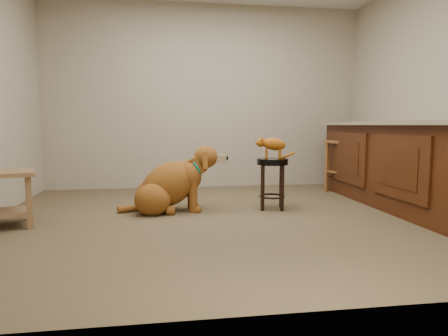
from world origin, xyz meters
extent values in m
cube|color=brown|center=(0.00, 0.00, 0.00)|extent=(4.50, 4.00, 0.01)
cube|color=#AB9E8A|center=(0.00, 2.00, 1.30)|extent=(4.50, 0.04, 2.60)
cube|color=#AB9E8A|center=(0.00, -2.00, 1.30)|extent=(4.50, 0.04, 2.60)
cube|color=#AB9E8A|center=(2.25, 0.00, 1.30)|extent=(0.04, 4.00, 2.60)
cube|color=#48210C|center=(1.95, 0.30, 0.45)|extent=(0.60, 2.50, 0.90)
cube|color=gray|center=(1.92, 0.30, 0.92)|extent=(0.70, 2.56, 0.04)
cube|color=black|center=(1.99, 0.30, 0.05)|extent=(0.52, 2.50, 0.10)
cube|color=#48210C|center=(1.64, -0.25, 0.50)|extent=(0.02, 0.90, 0.62)
cube|color=#48210C|center=(1.64, 0.85, 0.50)|extent=(0.02, 0.90, 0.62)
cube|color=#3B1A0A|center=(1.63, -0.25, 0.50)|extent=(0.02, 0.60, 0.40)
cube|color=#3B1A0A|center=(1.63, 0.85, 0.50)|extent=(0.02, 0.60, 0.40)
cylinder|color=black|center=(0.67, 0.42, 0.24)|extent=(0.04, 0.04, 0.48)
cylinder|color=black|center=(0.47, 0.47, 0.24)|extent=(0.04, 0.04, 0.48)
cylinder|color=black|center=(0.62, 0.22, 0.24)|extent=(0.04, 0.04, 0.48)
cylinder|color=black|center=(0.42, 0.27, 0.24)|extent=(0.04, 0.04, 0.48)
torus|color=black|center=(0.54, 0.35, 0.14)|extent=(0.34, 0.34, 0.02)
cylinder|color=black|center=(0.54, 0.35, 0.51)|extent=(0.33, 0.33, 0.06)
cube|color=brown|center=(1.85, 1.42, 0.33)|extent=(0.06, 0.06, 0.66)
cube|color=brown|center=(1.57, 1.31, 0.33)|extent=(0.06, 0.06, 0.66)
cube|color=brown|center=(1.96, 1.14, 0.33)|extent=(0.06, 0.06, 0.66)
cube|color=brown|center=(1.68, 1.03, 0.33)|extent=(0.06, 0.06, 0.66)
cube|color=brown|center=(1.76, 1.23, 0.68)|extent=(0.49, 0.49, 0.04)
cube|color=olive|center=(-1.88, 0.20, 0.23)|extent=(0.06, 0.06, 0.46)
cube|color=olive|center=(-1.76, -0.15, 0.23)|extent=(0.06, 0.06, 0.46)
cube|color=olive|center=(-1.99, -0.03, 0.48)|extent=(0.61, 0.61, 0.04)
cube|color=olive|center=(-1.99, -0.03, 0.13)|extent=(0.51, 0.51, 0.03)
ellipsoid|color=brown|center=(-0.73, 0.51, 0.15)|extent=(0.37, 0.31, 0.33)
ellipsoid|color=brown|center=(-0.72, 0.24, 0.15)|extent=(0.37, 0.31, 0.33)
cylinder|color=brown|center=(-0.55, 0.53, 0.04)|extent=(0.09, 0.11, 0.10)
cylinder|color=brown|center=(-0.54, 0.22, 0.04)|extent=(0.09, 0.11, 0.10)
ellipsoid|color=brown|center=(-0.55, 0.38, 0.29)|extent=(0.76, 0.41, 0.67)
ellipsoid|color=brown|center=(-0.35, 0.38, 0.37)|extent=(0.29, 0.32, 0.34)
cylinder|color=brown|center=(-0.31, 0.48, 0.20)|extent=(0.09, 0.09, 0.39)
cylinder|color=brown|center=(-0.31, 0.29, 0.20)|extent=(0.09, 0.09, 0.39)
sphere|color=brown|center=(-0.28, 0.48, 0.03)|extent=(0.10, 0.10, 0.10)
sphere|color=brown|center=(-0.28, 0.29, 0.03)|extent=(0.10, 0.10, 0.10)
cylinder|color=brown|center=(-0.27, 0.39, 0.47)|extent=(0.25, 0.18, 0.25)
ellipsoid|color=brown|center=(-0.17, 0.39, 0.57)|extent=(0.26, 0.23, 0.24)
cube|color=tan|center=(-0.03, 0.39, 0.55)|extent=(0.17, 0.09, 0.11)
sphere|color=black|center=(0.05, 0.39, 0.55)|extent=(0.06, 0.06, 0.06)
cube|color=brown|center=(-0.19, 0.50, 0.54)|extent=(0.05, 0.06, 0.18)
cube|color=brown|center=(-0.18, 0.28, 0.54)|extent=(0.05, 0.06, 0.18)
torus|color=#0E715A|center=(-0.27, 0.39, 0.46)|extent=(0.14, 0.23, 0.21)
cylinder|color=#D8BF4C|center=(-0.22, 0.39, 0.39)|extent=(0.01, 0.05, 0.05)
cylinder|color=brown|center=(-0.93, 0.42, 0.04)|extent=(0.31, 0.18, 0.07)
ellipsoid|color=#9C4E0F|center=(0.56, 0.34, 0.70)|extent=(0.29, 0.18, 0.16)
cylinder|color=#9C4E0F|center=(0.49, 0.39, 0.60)|extent=(0.03, 0.03, 0.10)
sphere|color=#9C4E0F|center=(0.49, 0.39, 0.56)|extent=(0.03, 0.03, 0.03)
cylinder|color=#9C4E0F|center=(0.47, 0.33, 0.60)|extent=(0.03, 0.03, 0.10)
sphere|color=#9C4E0F|center=(0.47, 0.33, 0.56)|extent=(0.03, 0.03, 0.03)
cylinder|color=#9C4E0F|center=(0.63, 0.36, 0.60)|extent=(0.03, 0.03, 0.10)
sphere|color=#9C4E0F|center=(0.63, 0.36, 0.56)|extent=(0.03, 0.03, 0.03)
cylinder|color=#9C4E0F|center=(0.61, 0.29, 0.60)|extent=(0.03, 0.03, 0.10)
sphere|color=#9C4E0F|center=(0.61, 0.29, 0.56)|extent=(0.03, 0.03, 0.03)
sphere|color=#9C4E0F|center=(0.42, 0.38, 0.72)|extent=(0.10, 0.10, 0.10)
sphere|color=#9C4E0F|center=(0.38, 0.38, 0.71)|extent=(0.04, 0.04, 0.04)
sphere|color=brown|center=(0.37, 0.39, 0.71)|extent=(0.01, 0.01, 0.01)
cone|color=#9C4E0F|center=(0.44, 0.40, 0.77)|extent=(0.05, 0.05, 0.05)
cone|color=#C66B60|center=(0.44, 0.40, 0.76)|extent=(0.03, 0.03, 0.03)
cone|color=#9C4E0F|center=(0.42, 0.34, 0.77)|extent=(0.05, 0.05, 0.05)
cone|color=#C66B60|center=(0.42, 0.34, 0.76)|extent=(0.03, 0.03, 0.03)
cylinder|color=#9C4E0F|center=(0.69, 0.35, 0.57)|extent=(0.20, 0.07, 0.10)
camera|label=1|loc=(-0.60, -3.76, 0.90)|focal=32.00mm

